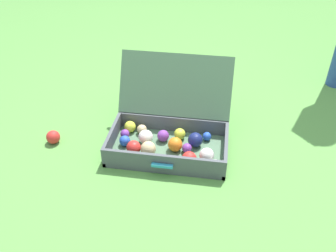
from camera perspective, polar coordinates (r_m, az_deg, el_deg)
ground_plane at (r=2.09m, az=1.56°, el=-3.61°), size 16.00×16.00×0.00m
open_suitcase at (r=2.06m, az=0.19°, el=-0.86°), size 0.65×0.57×0.44m
stray_ball_on_grass at (r=2.21m, az=-17.29°, el=-1.63°), size 0.08×0.08×0.08m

